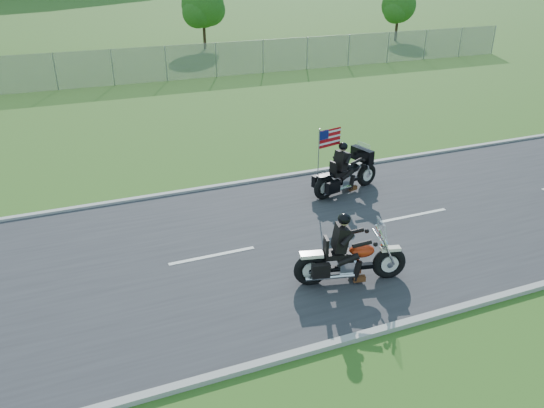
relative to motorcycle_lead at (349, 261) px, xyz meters
name	(u,v)px	position (x,y,z in m)	size (l,w,h in m)	color
ground	(286,242)	(-0.62, 2.20, -0.56)	(420.00, 420.00, 0.00)	#3B581B
road	(286,242)	(-0.62, 2.20, -0.54)	(120.00, 8.00, 0.04)	#28282B
curb_north	(237,184)	(-0.62, 6.25, -0.51)	(120.00, 0.18, 0.12)	#9E9B93
curb_south	(366,335)	(-0.62, -1.85, -0.51)	(120.00, 0.18, 0.12)	#9E9B93
fence	(55,72)	(-5.62, 22.20, 0.44)	(60.00, 0.03, 2.00)	gray
tree_fence_near	(203,8)	(5.43, 32.23, 2.41)	(3.52, 3.28, 4.75)	#382316
tree_fence_far	(399,7)	(21.42, 30.23, 2.08)	(3.08, 2.87, 4.20)	#382316
motorcycle_lead	(349,261)	(0.00, 0.00, 0.00)	(2.62, 1.03, 1.79)	black
motorcycle_follow	(346,175)	(2.37, 4.43, 0.02)	(2.52, 1.10, 2.13)	black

